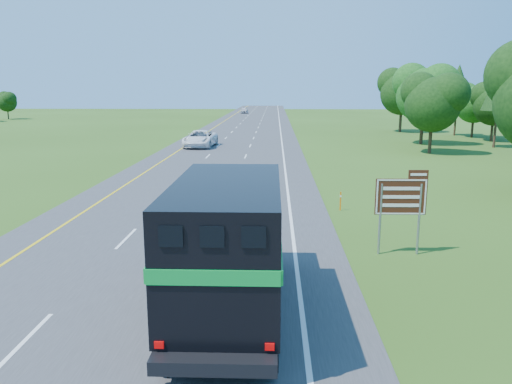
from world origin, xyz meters
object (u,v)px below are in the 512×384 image
white_suv (200,139)px  far_car (244,110)px  exit_sign (402,200)px  horse_truck (230,241)px

white_suv → far_car: size_ratio=1.45×
far_car → exit_sign: bearing=-85.6°
white_suv → horse_truck: bearing=-76.7°
exit_sign → far_car: bearing=95.5°
white_suv → exit_sign: (13.35, -36.27, 1.25)m
horse_truck → exit_sign: (6.26, 5.52, 0.02)m
far_car → exit_sign: (13.07, -112.19, 1.39)m
horse_truck → white_suv: size_ratio=1.38×
exit_sign → white_suv: bearing=109.0°
horse_truck → exit_sign: size_ratio=2.67×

